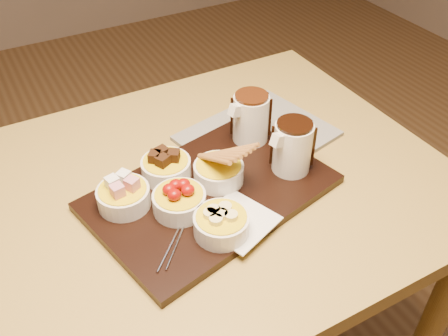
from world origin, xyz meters
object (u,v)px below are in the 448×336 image
serving_board (211,193)px  bowl_strawberries (179,202)px  newspaper (257,136)px  pitcher_dark_chocolate (292,148)px  pitcher_milk_chocolate (251,119)px  dining_table (163,230)px

serving_board → bowl_strawberries: 0.08m
bowl_strawberries → newspaper: bearing=29.0°
pitcher_dark_chocolate → serving_board: bearing=160.0°
serving_board → pitcher_milk_chocolate: size_ratio=4.31×
bowl_strawberries → serving_board: bearing=16.4°
pitcher_dark_chocolate → pitcher_milk_chocolate: 0.13m
pitcher_milk_chocolate → newspaper: (0.03, 0.02, -0.07)m
dining_table → newspaper: 0.30m
bowl_strawberries → pitcher_milk_chocolate: size_ratio=0.94×
dining_table → bowl_strawberries: bearing=-79.1°
bowl_strawberries → pitcher_milk_chocolate: 0.27m
pitcher_milk_chocolate → dining_table: bearing=-179.6°
dining_table → pitcher_milk_chocolate: (0.25, 0.06, 0.17)m
pitcher_milk_chocolate → serving_board: bearing=-158.2°
bowl_strawberries → pitcher_milk_chocolate: bearing=29.2°
dining_table → newspaper: (0.28, 0.07, 0.10)m
bowl_strawberries → pitcher_milk_chocolate: pitcher_milk_chocolate is taller
serving_board → pitcher_dark_chocolate: size_ratio=4.31×
dining_table → pitcher_dark_chocolate: 0.32m
serving_board → pitcher_dark_chocolate: 0.19m
serving_board → newspaper: 0.22m
bowl_strawberries → dining_table: bearing=100.9°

